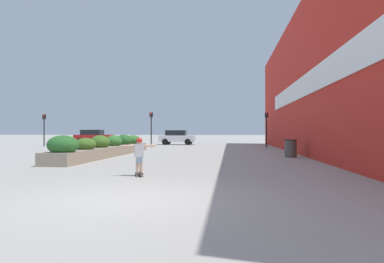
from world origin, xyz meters
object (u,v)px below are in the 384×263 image
Objects in this scene: traffic_light_right at (267,123)px; traffic_light_far_left at (44,124)px; skateboard at (139,174)px; skateboarder at (139,152)px; car_center_right at (93,137)px; trash_bin at (291,148)px; car_leftmost at (177,137)px; traffic_light_left at (151,123)px; car_center_left at (341,137)px.

traffic_light_right is 21.12m from traffic_light_far_left.
skateboarder is (-0.00, 0.00, 0.70)m from skateboard.
car_center_right reaches higher than skateboard.
skateboarder is 10.71m from trash_bin.
car_leftmost is 6.02m from traffic_light_left.
car_center_left is at bearing 89.46° from car_center_right.
car_center_left is 28.35m from car_center_right.
trash_bin is (6.19, 8.73, 0.42)m from skateboard.
skateboarder is 32.13m from car_center_left.
traffic_light_right is (6.16, 20.77, 2.09)m from skateboard.
skateboarder is at bearing 6.16° from car_leftmost.
traffic_light_right reaches higher than traffic_light_far_left.
skateboard is 21.76m from traffic_light_right.
traffic_light_left is (-19.51, -7.44, 1.41)m from car_center_left.
car_leftmost is (-2.87, 26.58, 0.05)m from skateboarder.
car_leftmost is 1.28× the size of traffic_light_far_left.
car_leftmost is 13.53m from traffic_light_far_left.
car_leftmost is 10.65m from car_center_right.
car_center_right is at bearing 78.45° from traffic_light_far_left.
trash_bin is 24.32m from traffic_light_far_left.
skateboarder is 0.36× the size of traffic_light_right.
car_leftmost is at bearing 78.74° from car_center_right.
traffic_light_right is (19.48, -7.89, 1.31)m from car_center_right.
car_leftmost is at bearing 147.22° from traffic_light_right.
trash_bin is 12.15m from traffic_light_right.
traffic_light_far_left is (-1.64, -8.02, 1.28)m from car_center_right.
skateboard is 0.22× the size of traffic_light_far_left.
skateboarder is at bearing -54.07° from traffic_light_far_left.
traffic_light_left is (-4.48, 20.95, 2.15)m from skateboard.
skateboarder reaches higher than skateboard.
traffic_light_left is at bearing 131.12° from trash_bin.
traffic_light_far_left reaches higher than skateboard.
car_center_right reaches higher than car_leftmost.
car_center_left is at bearing 39.95° from skateboarder.
trash_bin is 0.22× the size of car_center_left.
car_center_right is (-10.45, 2.08, 0.03)m from car_leftmost.
car_leftmost is at bearing 116.90° from trash_bin.
traffic_light_left reaches higher than trash_bin.
traffic_light_far_left reaches higher than car_center_right.
car_center_right is 1.41× the size of traffic_light_far_left.
car_center_right is at bearing -101.26° from car_leftmost.
traffic_light_left is at bearing 79.93° from skateboard.
car_center_left reaches higher than skateboard.
skateboarder is at bearing 81.89° from skateboard.
car_center_left is (15.03, 28.39, 0.04)m from skateboarder.
traffic_light_right is at bearing 0.35° from traffic_light_far_left.
car_center_left is 1.38× the size of traffic_light_left.
skateboarder is 26.73m from car_leftmost.
traffic_light_right is (9.03, -5.81, 1.34)m from car_leftmost.
traffic_light_left is at bearing 48.90° from car_center_right.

